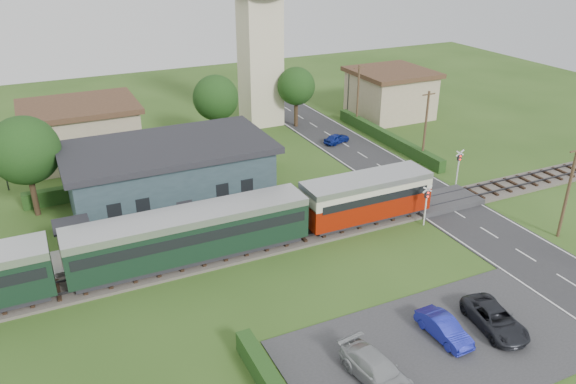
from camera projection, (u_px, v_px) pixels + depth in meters
name	position (u px, v px, depth m)	size (l,w,h in m)	color
ground	(348.00, 241.00, 40.47)	(120.00, 120.00, 0.00)	#2D4C19
railway_track	(335.00, 227.00, 42.06)	(76.00, 3.20, 0.49)	#4C443D
road	(457.00, 213.00, 44.33)	(6.00, 70.00, 0.05)	#28282B
car_park	(439.00, 348.00, 30.04)	(17.00, 9.00, 0.08)	#333335
crossing_deck	(441.00, 201.00, 45.88)	(6.20, 3.40, 0.45)	#333335
platform	(193.00, 235.00, 40.77)	(30.00, 3.00, 0.45)	gray
equipment_hut	(74.00, 240.00, 37.03)	(2.30, 2.30, 2.55)	beige
station_building	(170.00, 175.00, 44.47)	(16.00, 9.00, 5.30)	#2A3B41
train	(142.00, 244.00, 35.72)	(43.20, 2.90, 3.40)	#232328
church_tower	(260.00, 33.00, 61.02)	(6.00, 6.00, 17.60)	beige
house_west	(82.00, 131.00, 53.97)	(10.80, 8.80, 5.50)	tan
house_east	(390.00, 93.00, 66.69)	(8.80, 8.80, 5.50)	tan
hedge_roadside	(387.00, 138.00, 58.82)	(0.80, 18.00, 1.20)	#193814
hedge_station	(159.00, 178.00, 49.02)	(22.00, 0.80, 1.30)	#193814
tree_a	(25.00, 151.00, 41.92)	(5.20, 5.20, 8.00)	#332316
tree_b	(216.00, 98.00, 56.42)	(4.60, 4.60, 7.34)	#332316
tree_c	(296.00, 86.00, 62.08)	(4.20, 4.20, 6.78)	#332316
utility_pole_b	(568.00, 191.00, 39.52)	(1.40, 0.22, 7.00)	#473321
utility_pole_c	(425.00, 126.00, 52.62)	(1.40, 0.22, 7.00)	#473321
utility_pole_d	(358.00, 96.00, 62.45)	(1.40, 0.22, 7.00)	#473321
crossing_signal_near	(426.00, 200.00, 41.71)	(0.84, 0.28, 3.28)	silver
crossing_signal_far	(459.00, 162.00, 48.43)	(0.84, 0.28, 3.28)	silver
streetlamp_west	(1.00, 157.00, 47.06)	(0.30, 0.30, 5.15)	#3F3F47
streetlamp_east	(348.00, 89.00, 67.49)	(0.30, 0.30, 5.15)	#3F3F47
car_on_road	(337.00, 138.00, 58.68)	(1.21, 3.01, 1.03)	navy
car_park_blue	(444.00, 328.00, 30.51)	(1.26, 3.61, 1.19)	#1B23A4
car_park_silver	(377.00, 370.00, 27.53)	(1.83, 4.49, 1.30)	#A8ABAD
car_park_dark	(495.00, 319.00, 31.21)	(2.04, 4.43, 1.23)	#212229
pedestrian_near	(287.00, 202.00, 43.30)	(0.61, 0.40, 1.68)	gray
pedestrian_far	(118.00, 244.00, 37.65)	(0.75, 0.59, 1.55)	gray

